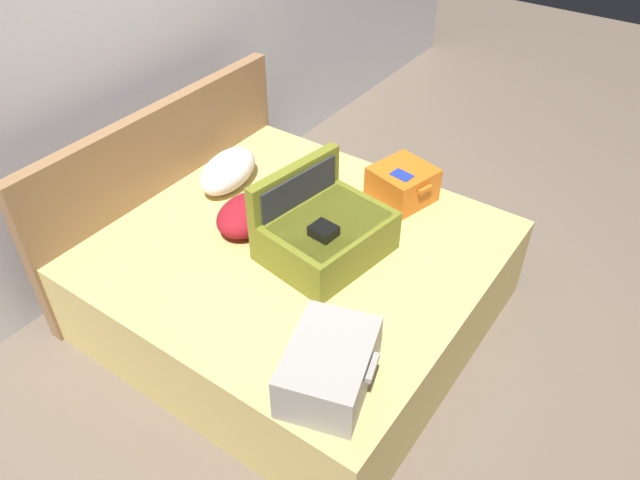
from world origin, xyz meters
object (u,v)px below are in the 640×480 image
at_px(hard_case_large, 324,231).
at_px(pillow_near_headboard, 248,215).
at_px(hard_case_medium, 329,366).
at_px(hard_case_small, 402,184).
at_px(bed, 299,281).
at_px(pillow_center_head, 228,171).

bearing_deg(hard_case_large, pillow_near_headboard, 106.84).
bearing_deg(hard_case_medium, hard_case_small, 0.08).
relative_size(hard_case_medium, hard_case_small, 1.41).
height_order(bed, hard_case_medium, hard_case_medium).
bearing_deg(hard_case_large, hard_case_small, 0.84).
bearing_deg(hard_case_small, bed, 175.70).
distance_m(hard_case_large, hard_case_small, 0.65).
bearing_deg(pillow_near_headboard, hard_case_medium, -122.59).
distance_m(hard_case_small, pillow_center_head, 1.01).
distance_m(bed, hard_case_medium, 0.97).
height_order(hard_case_small, pillow_near_headboard, hard_case_small).
bearing_deg(pillow_center_head, pillow_near_headboard, -124.59).
distance_m(hard_case_large, pillow_near_headboard, 0.46).
bearing_deg(hard_case_small, hard_case_large, -172.95).
relative_size(bed, hard_case_large, 2.86).
height_order(bed, hard_case_large, hard_case_large).
height_order(bed, pillow_center_head, pillow_center_head).
bearing_deg(hard_case_small, pillow_center_head, 131.97).
relative_size(hard_case_medium, pillow_near_headboard, 1.39).
relative_size(bed, hard_case_medium, 3.53).
relative_size(hard_case_small, pillow_center_head, 0.83).
xyz_separation_m(hard_case_large, hard_case_medium, (-0.67, -0.49, -0.03)).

